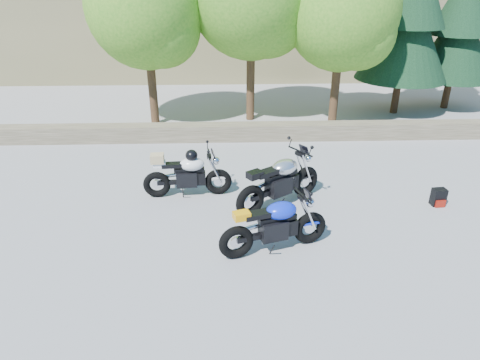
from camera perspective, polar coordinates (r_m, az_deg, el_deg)
The scene contains 10 objects.
ground at distance 8.45m, azimuth -1.12°, elevation -7.55°, with size 90.00×90.00×0.00m, color gray.
stone_wall at distance 13.32m, azimuth -1.57°, elevation 6.41°, with size 22.00×0.55×0.50m, color brown.
tree_decid_left at distance 14.43m, azimuth -12.06°, elevation 21.15°, with size 3.67×3.67×5.62m.
tree_decid_right at distance 14.56m, azimuth 13.95°, elevation 20.48°, with size 3.54×3.54×5.41m.
conifer_near at distance 16.55m, azimuth 21.74°, elevation 20.67°, with size 3.17×3.17×7.06m.
conifer_far at distance 18.06m, azimuth 27.54°, elevation 18.62°, with size 2.82×2.82×6.27m.
silver_bike at distance 9.34m, azimuth 5.35°, elevation -0.25°, with size 2.01×1.46×1.17m.
white_bike at distance 9.80m, azimuth -7.10°, elevation 0.85°, with size 2.04×0.64×1.13m.
blue_bike at distance 7.83m, azimuth 4.71°, elevation -6.09°, with size 2.07×0.88×1.07m.
backpack at distance 10.44m, azimuth 24.96°, elevation -2.12°, with size 0.31×0.27×0.39m.
Camera 1 is at (-0.09, -7.08, 4.62)m, focal length 32.00 mm.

